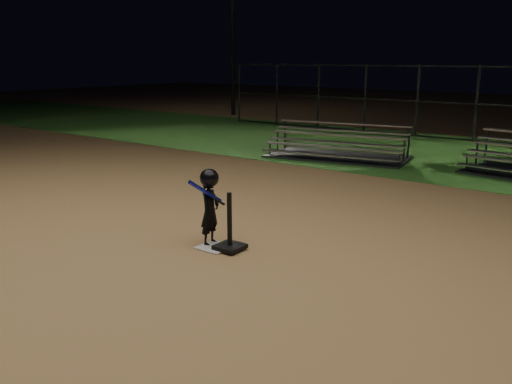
# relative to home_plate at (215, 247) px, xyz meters

# --- Properties ---
(ground) EXTENTS (80.00, 80.00, 0.00)m
(ground) POSITION_rel_home_plate_xyz_m (0.00, 0.00, -0.01)
(ground) COLOR #A37B4A
(ground) RESTS_ON ground
(grass_strip) EXTENTS (60.00, 8.00, 0.01)m
(grass_strip) POSITION_rel_home_plate_xyz_m (0.00, 10.00, -0.01)
(grass_strip) COLOR #28591D
(grass_strip) RESTS_ON ground
(home_plate) EXTENTS (0.45, 0.45, 0.02)m
(home_plate) POSITION_rel_home_plate_xyz_m (0.00, 0.00, 0.00)
(home_plate) COLOR beige
(home_plate) RESTS_ON ground
(batting_tee) EXTENTS (0.38, 0.38, 0.84)m
(batting_tee) POSITION_rel_home_plate_xyz_m (0.24, 0.06, 0.17)
(batting_tee) COLOR black
(batting_tee) RESTS_ON home_plate
(child_batter) EXTENTS (0.41, 0.63, 1.16)m
(child_batter) POSITION_rel_home_plate_xyz_m (-0.16, 0.08, 0.60)
(child_batter) COLOR black
(child_batter) RESTS_ON ground
(bleacher_left) EXTENTS (4.09, 2.52, 0.94)m
(bleacher_left) POSITION_rel_home_plate_xyz_m (-2.15, 7.59, 0.18)
(bleacher_left) COLOR #AEAEB3
(bleacher_left) RESTS_ON ground
(backstop_fence) EXTENTS (20.08, 0.08, 2.50)m
(backstop_fence) POSITION_rel_home_plate_xyz_m (0.00, 13.00, 1.24)
(backstop_fence) COLOR #38383D
(backstop_fence) RESTS_ON ground
(light_pole_left) EXTENTS (0.90, 0.53, 8.30)m
(light_pole_left) POSITION_rel_home_plate_xyz_m (-12.00, 14.94, 4.93)
(light_pole_left) COLOR #2D2D30
(light_pole_left) RESTS_ON ground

